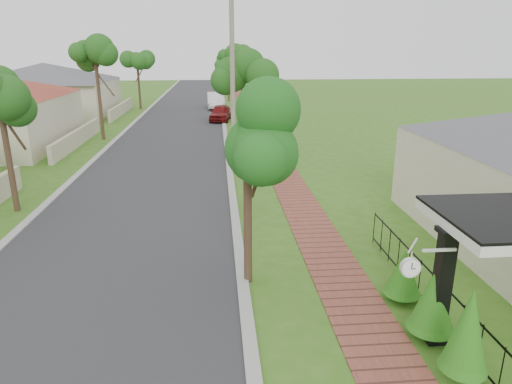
{
  "coord_description": "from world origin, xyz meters",
  "views": [
    {
      "loc": [
        0.09,
        -8.87,
        5.88
      ],
      "look_at": [
        1.27,
        4.84,
        1.5
      ],
      "focal_mm": 32.0,
      "sensor_mm": 36.0,
      "label": 1
    }
  ],
  "objects_px": {
    "near_tree": "(247,139)",
    "parked_car_white": "(216,101)",
    "utility_pole": "(233,78)",
    "station_clock": "(413,266)",
    "porch_post": "(441,292)",
    "parked_car_red": "(221,113)"
  },
  "relations": [
    {
      "from": "porch_post",
      "to": "station_clock",
      "type": "bearing_deg",
      "value": -154.95
    },
    {
      "from": "parked_car_red",
      "to": "station_clock",
      "type": "height_order",
      "value": "station_clock"
    },
    {
      "from": "utility_pole",
      "to": "station_clock",
      "type": "height_order",
      "value": "utility_pole"
    },
    {
      "from": "porch_post",
      "to": "near_tree",
      "type": "relative_size",
      "value": 0.53
    },
    {
      "from": "parked_car_white",
      "to": "utility_pole",
      "type": "xyz_separation_m",
      "value": [
        0.89,
        -23.62,
        3.66
      ]
    },
    {
      "from": "near_tree",
      "to": "utility_pole",
      "type": "bearing_deg",
      "value": 89.53
    },
    {
      "from": "utility_pole",
      "to": "parked_car_red",
      "type": "bearing_deg",
      "value": 91.86
    },
    {
      "from": "utility_pole",
      "to": "near_tree",
      "type": "bearing_deg",
      "value": -90.47
    },
    {
      "from": "parked_car_white",
      "to": "station_clock",
      "type": "relative_size",
      "value": 4.48
    },
    {
      "from": "parked_car_white",
      "to": "parked_car_red",
      "type": "bearing_deg",
      "value": -89.68
    },
    {
      "from": "parked_car_white",
      "to": "near_tree",
      "type": "height_order",
      "value": "near_tree"
    },
    {
      "from": "near_tree",
      "to": "parked_car_red",
      "type": "bearing_deg",
      "value": 90.83
    },
    {
      "from": "near_tree",
      "to": "parked_car_white",
      "type": "bearing_deg",
      "value": 91.26
    },
    {
      "from": "utility_pole",
      "to": "parked_car_white",
      "type": "bearing_deg",
      "value": 92.15
    },
    {
      "from": "parked_car_red",
      "to": "parked_car_white",
      "type": "xyz_separation_m",
      "value": [
        -0.39,
        8.22,
        0.12
      ]
    },
    {
      "from": "near_tree",
      "to": "station_clock",
      "type": "distance_m",
      "value": 4.73
    },
    {
      "from": "utility_pole",
      "to": "station_clock",
      "type": "bearing_deg",
      "value": -79.74
    },
    {
      "from": "station_clock",
      "to": "parked_car_white",
      "type": "bearing_deg",
      "value": 95.39
    },
    {
      "from": "parked_car_white",
      "to": "porch_post",
      "type": "bearing_deg",
      "value": -85.69
    },
    {
      "from": "porch_post",
      "to": "near_tree",
      "type": "xyz_separation_m",
      "value": [
        -3.75,
        2.86,
        2.67
      ]
    },
    {
      "from": "porch_post",
      "to": "parked_car_red",
      "type": "bearing_deg",
      "value": 97.76
    },
    {
      "from": "parked_car_white",
      "to": "station_clock",
      "type": "height_order",
      "value": "station_clock"
    }
  ]
}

